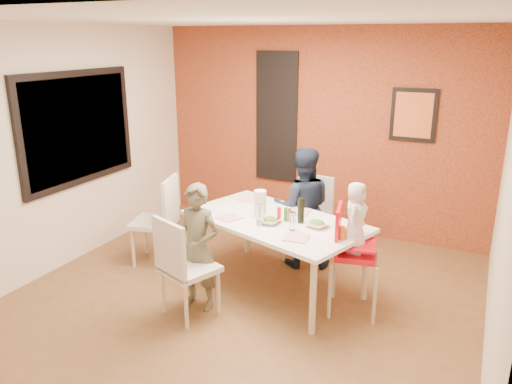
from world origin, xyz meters
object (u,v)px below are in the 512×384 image
at_px(high_chair, 350,250).
at_px(child_near, 198,247).
at_px(child_far, 302,208).
at_px(toddler, 356,217).
at_px(dining_table, 275,225).
at_px(chair_far, 310,213).
at_px(wine_bottle, 301,211).
at_px(chair_near, 181,263).
at_px(chair_left, 161,216).
at_px(paper_towel_roll, 260,204).

bearing_deg(high_chair, child_near, 101.22).
bearing_deg(child_far, high_chair, 113.00).
bearing_deg(toddler, dining_table, 82.29).
distance_m(child_far, toddler, 1.14).
distance_m(chair_far, wine_bottle, 0.96).
bearing_deg(chair_far, toddler, -43.68).
xyz_separation_m(chair_near, chair_left, (-0.90, 0.93, 0.02)).
bearing_deg(high_chair, child_far, 33.59).
bearing_deg(high_chair, paper_towel_roll, 71.57).
bearing_deg(paper_towel_roll, dining_table, 1.87).
bearing_deg(wine_bottle, high_chair, -14.79).
bearing_deg(dining_table, chair_left, 179.94).
distance_m(toddler, paper_towel_roll, 1.03).
distance_m(chair_near, chair_left, 1.29).
bearing_deg(chair_far, wine_bottle, -68.69).
bearing_deg(paper_towel_roll, child_far, 70.69).
relative_size(chair_near, child_far, 0.72).
bearing_deg(chair_left, child_far, 97.24).
distance_m(chair_far, high_chair, 1.27).
bearing_deg(high_chair, chair_near, 108.91).
bearing_deg(chair_left, child_near, 37.57).
bearing_deg(wine_bottle, chair_near, -130.55).
relative_size(dining_table, child_near, 1.65).
distance_m(chair_left, high_chair, 2.27).
height_order(chair_near, child_far, child_far).
bearing_deg(dining_table, wine_bottle, 3.92).
distance_m(dining_table, toddler, 0.91).
height_order(chair_left, child_far, child_far).
xyz_separation_m(chair_far, paper_towel_roll, (-0.24, -0.90, 0.35)).
distance_m(high_chair, paper_towel_roll, 1.04).
relative_size(child_near, child_far, 0.90).
relative_size(chair_far, wine_bottle, 3.90).
height_order(chair_far, chair_left, chair_left).
relative_size(chair_left, child_near, 0.82).
distance_m(chair_left, paper_towel_roll, 1.31).
distance_m(chair_near, paper_towel_roll, 1.05).
xyz_separation_m(wine_bottle, paper_towel_roll, (-0.44, -0.02, 0.01)).
bearing_deg(high_chair, chair_far, 25.25).
xyz_separation_m(chair_near, child_near, (0.03, 0.24, 0.07)).
relative_size(chair_left, wine_bottle, 4.05).
height_order(wine_bottle, paper_towel_roll, paper_towel_roll).
xyz_separation_m(chair_far, wine_bottle, (0.20, -0.87, 0.34)).
relative_size(chair_near, toddler, 1.48).
distance_m(dining_table, chair_near, 1.08).
distance_m(chair_far, toddler, 1.34).
bearing_deg(paper_towel_roll, chair_near, -111.88).
xyz_separation_m(toddler, wine_bottle, (-0.59, 0.14, -0.07)).
xyz_separation_m(child_near, toddler, (1.37, 0.57, 0.33)).
distance_m(chair_near, toddler, 1.66).
relative_size(chair_near, chair_left, 0.97).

